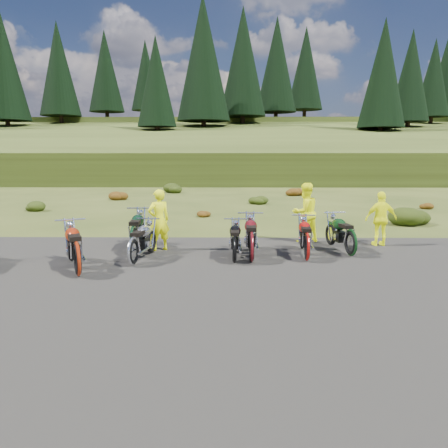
{
  "coord_description": "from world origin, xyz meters",
  "views": [
    {
      "loc": [
        0.86,
        -10.72,
        2.85
      ],
      "look_at": [
        0.72,
        1.15,
        0.95
      ],
      "focal_mm": 35.0,
      "sensor_mm": 36.0,
      "label": 1
    }
  ],
  "objects": [
    {
      "name": "motorcycle_1",
      "position": [
        -2.68,
        -0.85,
        0.0
      ],
      "size": [
        1.68,
        2.42,
        1.21
      ],
      "primitive_type": null,
      "rotation": [
        0.0,
        0.0,
        2.01
      ],
      "color": "#9B240B",
      "rests_on": "ground"
    },
    {
      "name": "person_middle",
      "position": [
        -1.22,
        1.98,
        0.91
      ],
      "size": [
        0.79,
        0.7,
        1.81
      ],
      "primitive_type": "imported",
      "rotation": [
        0.0,
        0.0,
        3.66
      ],
      "color": "#F2F90D",
      "rests_on": "ground"
    },
    {
      "name": "gravel_pad",
      "position": [
        0.0,
        -2.0,
        0.0
      ],
      "size": [
        20.0,
        12.0,
        0.04
      ],
      "primitive_type": "cube",
      "color": "black",
      "rests_on": "ground"
    },
    {
      "name": "conifer_28",
      "position": [
        33.0,
        61.0,
        14.76
      ],
      "size": [
        5.28,
        5.28,
        14.0
      ],
      "color": "black",
      "rests_on": "ground"
    },
    {
      "name": "motorcycle_6",
      "position": [
        2.95,
        0.72,
        0.0
      ],
      "size": [
        0.86,
        2.17,
        1.11
      ],
      "primitive_type": null,
      "rotation": [
        0.0,
        0.0,
        1.5
      ],
      "color": "#9C0F0B",
      "rests_on": "ground"
    },
    {
      "name": "person_right_b",
      "position": [
        5.58,
        2.74,
        0.85
      ],
      "size": [
        1.02,
        0.5,
        1.69
      ],
      "primitive_type": "imported",
      "rotation": [
        0.0,
        0.0,
        3.23
      ],
      "color": "#F2F90D",
      "rests_on": "ground"
    },
    {
      "name": "conifer_24",
      "position": [
        9.0,
        68.0,
        18.16
      ],
      "size": [
        7.04,
        7.04,
        18.0
      ],
      "color": "black",
      "rests_on": "ground"
    },
    {
      "name": "conifer_21",
      "position": [
        -9.0,
        50.0,
        12.56
      ],
      "size": [
        5.28,
        5.28,
        14.0
      ],
      "color": "black",
      "rests_on": "ground"
    },
    {
      "name": "shrub_6",
      "position": [
        5.4,
        19.8,
        0.38
      ],
      "size": [
        1.3,
        1.3,
        0.77
      ],
      "primitive_type": "ellipsoid",
      "color": "#62280C",
      "rests_on": "ground"
    },
    {
      "name": "motorcycle_7",
      "position": [
        4.27,
        1.28,
        0.0
      ],
      "size": [
        1.06,
        2.23,
        1.12
      ],
      "primitive_type": null,
      "rotation": [
        0.0,
        0.0,
        1.74
      ],
      "color": "black",
      "rests_on": "ground"
    },
    {
      "name": "conifer_17",
      "position": [
        -33.0,
        57.0,
        15.97
      ],
      "size": [
        7.04,
        7.04,
        18.0
      ],
      "color": "black",
      "rests_on": "ground"
    },
    {
      "name": "conifer_20",
      "position": [
        -15.0,
        75.0,
        17.65
      ],
      "size": [
        5.72,
        5.72,
        15.0
      ],
      "color": "black",
      "rests_on": "ground"
    },
    {
      "name": "conifer_23",
      "position": [
        3.0,
        62.0,
        17.47
      ],
      "size": [
        7.48,
        7.48,
        19.0
      ],
      "color": "black",
      "rests_on": "ground"
    },
    {
      "name": "motorcycle_3",
      "position": [
        -1.6,
        0.18,
        0.0
      ],
      "size": [
        1.01,
        2.16,
        1.09
      ],
      "primitive_type": null,
      "rotation": [
        0.0,
        0.0,
        1.41
      ],
      "color": "#ACACB1",
      "rests_on": "ground"
    },
    {
      "name": "hill_slope",
      "position": [
        0.0,
        50.0,
        0.0
      ],
      "size": [
        300.0,
        45.97,
        9.37
      ],
      "primitive_type": null,
      "rotation": [
        0.14,
        0.0,
        0.0
      ],
      "color": "#344015",
      "rests_on": "ground"
    },
    {
      "name": "conifer_22",
      "position": [
        -3.0,
        56.0,
        16.77
      ],
      "size": [
        7.92,
        7.92,
        20.0
      ],
      "color": "black",
      "rests_on": "ground"
    },
    {
      "name": "motorcycle_5",
      "position": [
        1.0,
        0.44,
        0.0
      ],
      "size": [
        0.73,
        2.02,
        1.05
      ],
      "primitive_type": null,
      "rotation": [
        0.0,
        0.0,
        1.54
      ],
      "color": "black",
      "rests_on": "ground"
    },
    {
      "name": "conifer_18",
      "position": [
        -27.0,
        63.0,
        16.66
      ],
      "size": [
        6.6,
        6.6,
        17.0
      ],
      "color": "black",
      "rests_on": "ground"
    },
    {
      "name": "hill_plateau",
      "position": [
        0.0,
        110.0,
        0.0
      ],
      "size": [
        300.0,
        90.0,
        9.17
      ],
      "primitive_type": "cube",
      "color": "#344015",
      "rests_on": "ground"
    },
    {
      "name": "shrub_2",
      "position": [
        -6.2,
        16.6,
        0.38
      ],
      "size": [
        1.3,
        1.3,
        0.77
      ],
      "primitive_type": "ellipsoid",
      "color": "#62280C",
      "rests_on": "ground"
    },
    {
      "name": "person_right_a",
      "position": [
        3.32,
        3.32,
        0.96
      ],
      "size": [
        1.16,
        1.08,
        1.92
      ],
      "primitive_type": "imported",
      "rotation": [
        0.0,
        0.0,
        3.62
      ],
      "color": "#F2F90D",
      "rests_on": "ground"
    },
    {
      "name": "conifer_25",
      "position": [
        15.0,
        74.0,
        18.66
      ],
      "size": [
        6.6,
        6.6,
        17.0
      ],
      "color": "black",
      "rests_on": "ground"
    },
    {
      "name": "shrub_8",
      "position": [
        11.2,
        12.4,
        0.23
      ],
      "size": [
        0.77,
        0.77,
        0.45
      ],
      "primitive_type": "ellipsoid",
      "color": "#62280C",
      "rests_on": "ground"
    },
    {
      "name": "shrub_3",
      "position": [
        -3.3,
        21.9,
        0.46
      ],
      "size": [
        1.56,
        1.56,
        0.92
      ],
      "primitive_type": "ellipsoid",
      "color": "black",
      "rests_on": "ground"
    },
    {
      "name": "shrub_4",
      "position": [
        -0.4,
        9.2,
        0.23
      ],
      "size": [
        0.77,
        0.77,
        0.45
      ],
      "primitive_type": "ellipsoid",
      "color": "#62280C",
      "rests_on": "ground"
    },
    {
      "name": "motorcycle_4",
      "position": [
        1.46,
        0.56,
        0.0
      ],
      "size": [
        0.8,
        2.28,
        1.19
      ],
      "primitive_type": null,
      "rotation": [
        0.0,
        0.0,
        1.55
      ],
      "color": "#560E13",
      "rests_on": "ground"
    },
    {
      "name": "shrub_5",
      "position": [
        2.5,
        14.5,
        0.31
      ],
      "size": [
        1.03,
        1.03,
        0.61
      ],
      "primitive_type": "ellipsoid",
      "color": "black",
      "rests_on": "ground"
    },
    {
      "name": "conifer_26",
      "position": [
        21.0,
        49.0,
        13.37
      ],
      "size": [
        6.16,
        6.16,
        16.0
      ],
      "color": "black",
      "rests_on": "ground"
    },
    {
      "name": "ground",
      "position": [
        0.0,
        0.0,
        0.0
      ],
      "size": [
        300.0,
        300.0,
        0.0
      ],
      "primitive_type": "plane",
      "color": "#324015",
      "rests_on": "ground"
    },
    {
      "name": "conifer_27",
      "position": [
        27.0,
        55.0,
        14.06
      ],
      "size": [
        5.72,
        5.72,
        15.0
      ],
      "color": "black",
      "rests_on": "ground"
    },
    {
      "name": "conifer_19",
      "position": [
        -21.0,
        69.0,
        17.36
      ],
      "size": [
        6.16,
        6.16,
        16.0
      ],
      "color": "black",
      "rests_on": "ground"
    },
    {
      "name": "shrub_7",
      "position": [
        8.3,
        7.1,
        0.46
      ],
      "size": [
        1.56,
        1.56,
        0.92
      ],
      "primitive_type": "ellipsoid",
      "color": "black",
      "rests_on": "ground"
    },
    {
      "name": "motorcycle_2",
      "position": [
        -1.85,
        1.31,
        0.0
      ],
      "size": [
        0.91,
        2.39,
        1.23
      ],
      "primitive_type": null,
      "rotation": [
        0.0,
        0.0,
        1.63
      ],
      "color": "black",
      "rests_on": "ground"
    },
    {
      "name": "shrub_1",
      "position": [
        -9.1,
        11.3,
        0.31
      ],
      "size": [
        1.03,
        1.03,
        0.61
      ],
      "primitive_type": "ellipsoid",
      "color": "black",
      "rests_on": "ground"
    }
  ]
}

